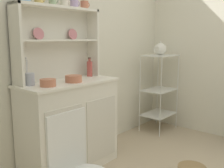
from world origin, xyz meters
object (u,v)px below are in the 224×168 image
(jam_bottle, at_px, (90,68))
(hutch_cabinet, at_px, (70,125))
(wire_chair, at_px, (76,166))
(porcelain_teapot, at_px, (160,49))
(bakers_rack, at_px, (159,86))
(hutch_shelf_unit, at_px, (57,38))
(utensil_jar, at_px, (30,79))
(bowl_mixing_large, at_px, (48,83))

(jam_bottle, bearing_deg, hutch_cabinet, -166.76)
(wire_chair, relative_size, jam_bottle, 4.15)
(hutch_cabinet, relative_size, porcelain_teapot, 3.92)
(bakers_rack, xyz_separation_m, jam_bottle, (-1.20, 0.16, 0.34))
(hutch_cabinet, distance_m, bakers_rack, 1.58)
(hutch_shelf_unit, distance_m, utensil_jar, 0.52)
(hutch_cabinet, bearing_deg, hutch_shelf_unit, 90.00)
(wire_chair, height_order, jam_bottle, jam_bottle)
(jam_bottle, relative_size, utensil_jar, 0.83)
(wire_chair, xyz_separation_m, jam_bottle, (0.96, 0.85, 0.47))
(utensil_jar, height_order, porcelain_teapot, porcelain_teapot)
(hutch_cabinet, xyz_separation_m, bowl_mixing_large, (-0.29, -0.07, 0.47))
(bakers_rack, height_order, bowl_mixing_large, bakers_rack)
(hutch_shelf_unit, height_order, utensil_jar, hutch_shelf_unit)
(wire_chair, xyz_separation_m, bowl_mixing_large, (0.31, 0.70, 0.41))
(wire_chair, height_order, porcelain_teapot, porcelain_teapot)
(hutch_shelf_unit, height_order, wire_chair, hutch_shelf_unit)
(hutch_cabinet, relative_size, wire_chair, 1.17)
(wire_chair, bearing_deg, porcelain_teapot, 39.24)
(wire_chair, relative_size, porcelain_teapot, 3.35)
(bakers_rack, bearing_deg, porcelain_teapot, 180.00)
(hutch_cabinet, distance_m, utensil_jar, 0.62)
(bakers_rack, xyz_separation_m, bowl_mixing_large, (-1.86, -0.00, 0.28))
(jam_bottle, distance_m, porcelain_teapot, 1.23)
(bowl_mixing_large, height_order, porcelain_teapot, porcelain_teapot)
(wire_chair, height_order, bowl_mixing_large, bowl_mixing_large)
(jam_bottle, bearing_deg, wire_chair, -138.41)
(porcelain_teapot, bearing_deg, jam_bottle, 172.53)
(wire_chair, distance_m, porcelain_teapot, 2.36)
(hutch_shelf_unit, bearing_deg, jam_bottle, -11.86)
(hutch_cabinet, relative_size, utensil_jar, 4.03)
(bakers_rack, bearing_deg, hutch_cabinet, 177.40)
(jam_bottle, bearing_deg, hutch_shelf_unit, 168.14)
(utensil_jar, bearing_deg, hutch_shelf_unit, 13.02)
(hutch_shelf_unit, relative_size, wire_chair, 1.09)
(bakers_rack, xyz_separation_m, wire_chair, (-2.17, -0.70, -0.13))
(porcelain_teapot, bearing_deg, hutch_cabinet, 177.40)
(bakers_rack, relative_size, porcelain_teapot, 4.23)
(bakers_rack, height_order, jam_bottle, jam_bottle)
(jam_bottle, xyz_separation_m, utensil_jar, (-0.73, -0.01, -0.03))
(bowl_mixing_large, height_order, utensil_jar, utensil_jar)
(hutch_shelf_unit, distance_m, bakers_rack, 1.72)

